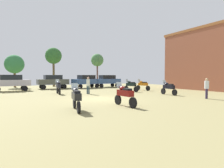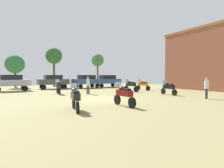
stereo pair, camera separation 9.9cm
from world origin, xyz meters
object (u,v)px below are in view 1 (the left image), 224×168
object	(u,v)px
car_2	(11,82)
car_5	(107,80)
tree_5	(97,60)
person_1	(207,87)
motorcycle_8	(169,88)
car_1	(86,80)
motorcycle_9	(143,85)
motorcycle_1	(125,94)
motorcycle_4	(58,87)
person_3	(88,84)
tree_6	(53,56)
motorcycle_2	(131,85)
motorcycle_5	(76,97)
car_3	(53,81)
tree_2	(14,64)

from	to	relation	value
car_2	car_5	bearing A→B (deg)	-87.22
tree_5	person_1	bearing A→B (deg)	-91.55
car_5	person_1	size ratio (longest dim) A/B	2.61
motorcycle_8	car_1	xyz separation A→B (m)	(-3.27, 14.03, 0.46)
motorcycle_8	motorcycle_9	size ratio (longest dim) A/B	0.99
person_1	motorcycle_1	bearing A→B (deg)	-17.65
motorcycle_4	motorcycle_9	xyz separation A→B (m)	(10.78, 0.06, -0.02)
motorcycle_1	person_3	xyz separation A→B (m)	(0.92, 8.56, 0.31)
motorcycle_4	tree_6	world-z (taller)	tree_6
motorcycle_2	motorcycle_5	size ratio (longest dim) A/B	0.95
car_3	motorcycle_8	bearing A→B (deg)	-153.75
motorcycle_1	person_1	size ratio (longest dim) A/B	1.31
car_2	tree_2	bearing A→B (deg)	-8.44
motorcycle_9	person_3	bearing A→B (deg)	176.20
motorcycle_1	person_3	distance (m)	8.61
motorcycle_2	car_1	xyz separation A→B (m)	(-2.15, 9.09, 0.43)
motorcycle_5	motorcycle_8	world-z (taller)	motorcycle_5
motorcycle_5	car_3	world-z (taller)	car_3
motorcycle_8	tree_5	xyz separation A→B (m)	(1.02, 19.56, 4.11)
motorcycle_2	motorcycle_1	bearing A→B (deg)	-142.83
motorcycle_5	car_3	bearing A→B (deg)	92.57
car_2	motorcycle_2	bearing A→B (deg)	-125.97
motorcycle_2	motorcycle_8	distance (m)	5.06
tree_5	tree_6	size ratio (longest dim) A/B	0.90
motorcycle_9	person_1	xyz separation A→B (m)	(-1.02, -9.79, 0.26)
motorcycle_9	motorcycle_5	bearing A→B (deg)	-153.80
car_1	tree_5	xyz separation A→B (m)	(4.29, 5.53, 3.64)
motorcycle_2	car_3	bearing A→B (deg)	109.16
motorcycle_4	motorcycle_5	bearing A→B (deg)	-93.01
motorcycle_2	motorcycle_8	xyz separation A→B (m)	(1.12, -4.94, -0.03)
motorcycle_4	car_2	world-z (taller)	car_2
motorcycle_4	person_3	distance (m)	3.04
motorcycle_2	motorcycle_4	size ratio (longest dim) A/B	0.97
motorcycle_8	tree_5	distance (m)	20.01
tree_5	motorcycle_1	bearing A→B (deg)	-110.01
tree_6	car_1	bearing A→B (deg)	-59.66
motorcycle_8	tree_2	bearing A→B (deg)	124.19
car_1	person_1	bearing A→B (deg)	-179.14
person_3	motorcycle_4	bearing A→B (deg)	-4.95
motorcycle_9	car_3	bearing A→B (deg)	124.54
tree_2	tree_6	world-z (taller)	tree_6
motorcycle_4	person_1	bearing A→B (deg)	-40.71
tree_2	person_3	bearing A→B (deg)	-68.49
motorcycle_2	person_3	distance (m)	5.53
tree_5	tree_6	bearing A→B (deg)	174.56
motorcycle_8	motorcycle_9	world-z (taller)	motorcycle_9
car_3	person_3	world-z (taller)	car_3
motorcycle_1	tree_2	bearing A→B (deg)	99.13
person_3	motorcycle_5	bearing A→B (deg)	85.55
motorcycle_4	car_3	xyz separation A→B (m)	(1.17, 8.73, 0.43)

